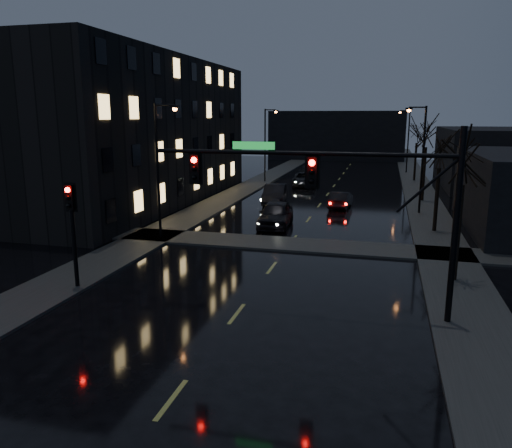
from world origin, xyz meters
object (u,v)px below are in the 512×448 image
Objects in this scene: oncoming_car_c at (305,179)px; lead_car at (341,200)px; oncoming_car_b at (275,194)px; oncoming_car_a at (276,214)px; oncoming_car_d at (306,173)px.

lead_car is at bearing -73.34° from oncoming_car_c.
oncoming_car_b is at bearing -0.45° from lead_car.
oncoming_car_a is 19.92m from oncoming_car_c.
oncoming_car_d is at bearing 83.35° from oncoming_car_b.
oncoming_car_c is 6.16m from oncoming_car_d.
oncoming_car_b is 17.35m from oncoming_car_d.
oncoming_car_b reaches higher than lead_car.
oncoming_car_c is (-1.20, 19.88, -0.12)m from oncoming_car_a.
oncoming_car_d is at bearing 91.53° from oncoming_car_c.
oncoming_car_b reaches higher than oncoming_car_c.
oncoming_car_d is at bearing 90.93° from oncoming_car_a.
oncoming_car_a is 1.02× the size of oncoming_car_b.
oncoming_car_c is at bearing 79.45° from oncoming_car_b.
oncoming_car_c is at bearing -63.09° from lead_car.
lead_car is at bearing 62.78° from oncoming_car_a.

